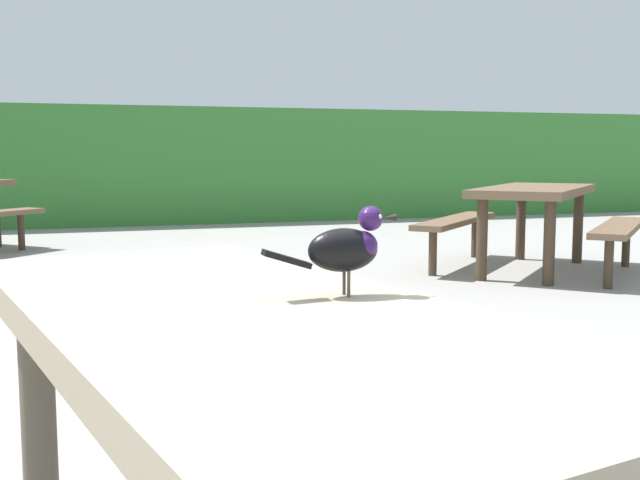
% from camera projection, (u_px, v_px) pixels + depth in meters
% --- Properties ---
extents(hedge_wall, '(28.00, 2.22, 1.69)m').
position_uv_depth(hedge_wall, '(104.00, 165.00, 11.71)').
color(hedge_wall, '#387A33').
rests_on(hedge_wall, ground).
extents(picnic_table_foreground, '(1.99, 2.01, 0.74)m').
position_uv_depth(picnic_table_foreground, '(240.00, 394.00, 1.53)').
color(picnic_table_foreground, gray).
rests_on(picnic_table_foreground, ground).
extents(bird_grackle, '(0.29, 0.07, 0.18)m').
position_uv_depth(bird_grackle, '(348.00, 246.00, 1.58)').
color(bird_grackle, black).
rests_on(bird_grackle, picnic_table_foreground).
extents(picnic_table_far_centre, '(2.40, 2.40, 0.74)m').
position_uv_depth(picnic_table_far_centre, '(534.00, 208.00, 6.71)').
color(picnic_table_far_centre, brown).
rests_on(picnic_table_far_centre, ground).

